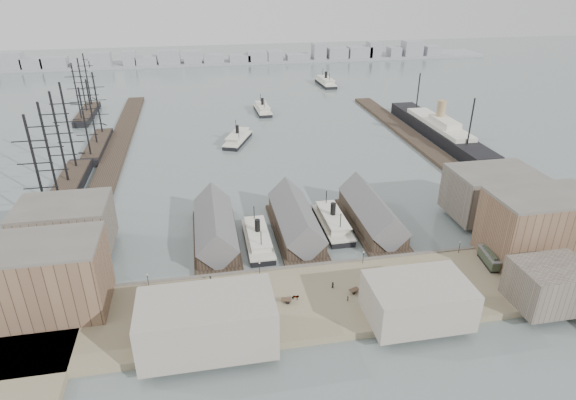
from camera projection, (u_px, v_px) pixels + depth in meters
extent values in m
plane|color=slate|center=(307.00, 261.00, 143.45)|extent=(900.00, 900.00, 0.00)
cube|color=#7D7154|center=(324.00, 299.00, 125.33)|extent=(180.00, 30.00, 2.00)
cube|color=#59544C|center=(311.00, 268.00, 138.35)|extent=(180.00, 1.20, 2.30)
cube|color=#2D231C|center=(114.00, 157.00, 220.13)|extent=(10.00, 220.00, 1.60)
cube|color=#2D231C|center=(421.00, 144.00, 235.65)|extent=(10.00, 180.00, 1.60)
cube|color=#2D231C|center=(216.00, 241.00, 152.99)|extent=(14.00, 42.00, 1.20)
cube|color=#2D231C|center=(215.00, 231.00, 152.52)|extent=(12.00, 36.00, 5.00)
cube|color=#59595B|center=(215.00, 224.00, 151.38)|extent=(12.60, 37.00, 12.60)
cube|color=#2D231C|center=(296.00, 233.00, 157.33)|extent=(14.00, 42.00, 1.20)
cube|color=#2D231C|center=(295.00, 223.00, 156.86)|extent=(12.00, 36.00, 5.00)
cube|color=#59595B|center=(295.00, 216.00, 155.72)|extent=(12.60, 37.00, 12.60)
cube|color=#2D231C|center=(372.00, 226.00, 161.66)|extent=(14.00, 42.00, 1.20)
cube|color=#2D231C|center=(371.00, 217.00, 161.19)|extent=(12.00, 36.00, 5.00)
cube|color=#59595B|center=(372.00, 210.00, 160.06)|extent=(12.60, 37.00, 12.60)
cube|color=brown|center=(36.00, 279.00, 116.36)|extent=(32.00, 18.00, 18.00)
cube|color=#60564C|center=(66.00, 227.00, 143.74)|extent=(26.00, 20.00, 14.00)
cube|color=brown|center=(539.00, 227.00, 138.83)|extent=(30.00, 18.00, 19.00)
cube|color=#60564C|center=(492.00, 194.00, 163.90)|extent=(28.00, 20.00, 15.00)
cube|color=gray|center=(418.00, 300.00, 115.44)|extent=(24.00, 16.00, 10.00)
cube|color=gray|center=(207.00, 323.00, 106.66)|extent=(30.00, 16.00, 12.00)
cube|color=#60564C|center=(551.00, 285.00, 120.18)|extent=(18.00, 14.00, 11.00)
cylinder|color=black|center=(148.00, 281.00, 128.09)|extent=(0.16, 0.16, 3.60)
sphere|color=beige|center=(147.00, 275.00, 127.26)|extent=(0.44, 0.44, 0.44)
cylinder|color=black|center=(260.00, 269.00, 133.10)|extent=(0.16, 0.16, 3.60)
sphere|color=beige|center=(259.00, 263.00, 132.27)|extent=(0.44, 0.44, 0.44)
cylinder|color=black|center=(363.00, 258.00, 138.10)|extent=(0.16, 0.16, 3.60)
sphere|color=beige|center=(364.00, 252.00, 137.27)|extent=(0.44, 0.44, 0.44)
cylinder|color=black|center=(459.00, 248.00, 143.11)|extent=(0.16, 0.16, 3.60)
sphere|color=beige|center=(460.00, 242.00, 142.28)|extent=(0.44, 0.44, 0.44)
cube|color=gray|center=(226.00, 61.00, 443.51)|extent=(500.00, 40.00, 2.00)
cube|color=gray|center=(11.00, 62.00, 401.89)|extent=(18.77, 14.00, 15.03)
cube|color=gray|center=(33.00, 64.00, 405.75)|extent=(17.36, 14.00, 10.23)
cube|color=gray|center=(55.00, 63.00, 408.64)|extent=(20.65, 14.00, 10.28)
cube|color=gray|center=(82.00, 64.00, 412.91)|extent=(14.71, 14.00, 7.23)
cube|color=gray|center=(101.00, 60.00, 414.20)|extent=(17.63, 14.00, 13.23)
cube|color=gray|center=(130.00, 59.00, 418.21)|extent=(10.74, 14.00, 13.58)
cube|color=gray|center=(146.00, 61.00, 421.56)|extent=(18.06, 14.00, 8.64)
cube|color=gray|center=(169.00, 58.00, 423.87)|extent=(18.55, 14.00, 13.29)
cube|color=gray|center=(193.00, 58.00, 427.43)|extent=(15.33, 14.00, 12.47)
cube|color=gray|center=(214.00, 59.00, 431.32)|extent=(17.56, 14.00, 8.72)
cube|color=gray|center=(240.00, 59.00, 435.43)|extent=(18.76, 14.00, 7.63)
cube|color=gray|center=(257.00, 57.00, 437.49)|extent=(17.61, 14.00, 10.35)
cube|color=gray|center=(275.00, 56.00, 440.20)|extent=(13.38, 14.00, 10.30)
cube|color=gray|center=(298.00, 58.00, 444.58)|extent=(20.73, 14.00, 6.75)
cube|color=gray|center=(319.00, 52.00, 446.00)|extent=(11.51, 14.00, 15.57)
cube|color=gray|center=(337.00, 54.00, 449.91)|extent=(18.17, 14.00, 11.26)
cube|color=gray|center=(359.00, 53.00, 453.41)|extent=(21.81, 14.00, 11.83)
cube|color=gray|center=(373.00, 50.00, 454.92)|extent=(11.12, 14.00, 15.50)
cube|color=gray|center=(394.00, 53.00, 459.50)|extent=(10.90, 14.00, 10.29)
cube|color=gray|center=(412.00, 49.00, 461.35)|extent=(17.95, 14.00, 15.72)
cube|color=gray|center=(431.00, 51.00, 465.83)|extent=(14.21, 14.00, 10.51)
cube|color=black|center=(258.00, 242.00, 151.87)|extent=(7.43, 26.02, 1.67)
cube|color=beige|center=(258.00, 239.00, 151.34)|extent=(7.81, 26.02, 0.46)
cube|color=beige|center=(258.00, 235.00, 150.77)|extent=(6.04, 18.59, 2.04)
cube|color=beige|center=(258.00, 231.00, 150.20)|extent=(6.50, 20.44, 0.37)
cylinder|color=black|center=(257.00, 226.00, 149.31)|extent=(1.67, 1.67, 4.18)
cylinder|color=black|center=(254.00, 214.00, 156.78)|extent=(0.28, 0.28, 5.58)
cylinder|color=black|center=(261.00, 240.00, 142.00)|extent=(0.28, 0.28, 5.58)
cube|color=black|center=(332.00, 225.00, 161.55)|extent=(7.74, 27.09, 1.74)
cube|color=beige|center=(332.00, 222.00, 161.00)|extent=(8.13, 27.09, 0.48)
cube|color=beige|center=(333.00, 218.00, 160.41)|extent=(6.29, 19.35, 2.13)
cube|color=beige|center=(333.00, 215.00, 159.81)|extent=(6.77, 21.28, 0.39)
cylinder|color=black|center=(333.00, 209.00, 158.88)|extent=(1.74, 1.74, 4.35)
cylinder|color=black|center=(326.00, 198.00, 166.66)|extent=(0.29, 0.29, 5.80)
cylinder|color=black|center=(340.00, 222.00, 151.27)|extent=(0.29, 0.29, 5.80)
cube|color=black|center=(238.00, 141.00, 240.04)|extent=(16.96, 27.10, 1.69)
cube|color=beige|center=(238.00, 138.00, 239.51)|extent=(17.30, 27.24, 0.47)
cube|color=beige|center=(238.00, 136.00, 238.94)|extent=(12.79, 19.64, 2.06)
cube|color=beige|center=(237.00, 133.00, 238.37)|extent=(13.94, 21.55, 0.37)
cylinder|color=black|center=(237.00, 129.00, 237.47)|extent=(1.69, 1.69, 4.21)
cylinder|color=black|center=(236.00, 125.00, 245.00)|extent=(0.28, 0.28, 5.62)
cylinder|color=black|center=(239.00, 135.00, 230.10)|extent=(0.28, 0.28, 5.62)
cube|color=black|center=(263.00, 111.00, 289.70)|extent=(8.16, 25.91, 1.65)
cube|color=beige|center=(263.00, 109.00, 289.18)|extent=(8.52, 25.92, 0.46)
cube|color=beige|center=(263.00, 107.00, 288.62)|extent=(6.55, 18.53, 2.02)
cube|color=beige|center=(262.00, 105.00, 288.06)|extent=(7.06, 20.38, 0.37)
cylinder|color=black|center=(262.00, 102.00, 287.18)|extent=(1.65, 1.65, 4.13)
cylinder|color=black|center=(261.00, 98.00, 294.55)|extent=(0.28, 0.28, 5.50)
cylinder|color=black|center=(264.00, 105.00, 279.96)|extent=(0.28, 0.28, 5.50)
cube|color=black|center=(326.00, 84.00, 355.90)|extent=(9.60, 29.93, 1.90)
cube|color=beige|center=(326.00, 82.00, 355.30)|extent=(10.03, 29.95, 0.53)
cube|color=beige|center=(326.00, 80.00, 354.65)|extent=(7.69, 21.41, 2.33)
cube|color=beige|center=(326.00, 78.00, 354.01)|extent=(8.30, 23.54, 0.42)
cylinder|color=black|center=(326.00, 75.00, 352.99)|extent=(1.90, 1.90, 4.76)
cylinder|color=black|center=(323.00, 73.00, 361.50)|extent=(0.32, 0.32, 6.35)
cylinder|color=black|center=(329.00, 78.00, 344.67)|extent=(0.32, 0.32, 6.35)
cube|color=black|center=(65.00, 194.00, 181.29)|extent=(9.51, 65.53, 3.81)
cube|color=#2D231C|center=(64.00, 189.00, 180.32)|extent=(8.98, 58.98, 0.63)
cylinder|color=black|center=(37.00, 170.00, 152.61)|extent=(0.85, 0.85, 35.94)
cylinder|color=black|center=(49.00, 153.00, 166.12)|extent=(0.85, 0.85, 35.94)
cylinder|color=black|center=(59.00, 139.00, 179.64)|extent=(0.85, 0.85, 35.94)
cylinder|color=black|center=(68.00, 127.00, 193.15)|extent=(0.85, 0.85, 35.94)
cube|color=black|center=(98.00, 146.00, 230.23)|extent=(8.17, 47.19, 3.27)
cube|color=#2D231C|center=(97.00, 143.00, 229.39)|extent=(7.71, 42.47, 0.54)
cylinder|color=black|center=(85.00, 123.00, 208.41)|extent=(0.73, 0.73, 30.85)
cylinder|color=black|center=(92.00, 113.00, 223.01)|extent=(0.73, 0.73, 30.85)
cylinder|color=black|center=(97.00, 104.00, 237.60)|extent=(0.73, 0.73, 30.85)
cube|color=black|center=(87.00, 114.00, 281.05)|extent=(8.16, 45.34, 3.26)
cube|color=#2D231C|center=(87.00, 111.00, 280.22)|extent=(7.71, 40.80, 0.54)
cylinder|color=black|center=(76.00, 92.00, 259.81)|extent=(0.73, 0.73, 30.83)
cylinder|color=black|center=(82.00, 86.00, 273.83)|extent=(0.73, 0.73, 30.83)
cylinder|color=black|center=(87.00, 80.00, 287.86)|extent=(0.73, 0.73, 30.83)
cube|color=black|center=(438.00, 131.00, 246.85)|extent=(13.04, 95.28, 6.02)
cube|color=beige|center=(439.00, 124.00, 245.10)|extent=(11.03, 55.16, 2.01)
cube|color=beige|center=(445.00, 122.00, 239.57)|extent=(8.02, 20.06, 3.01)
cylinder|color=tan|center=(441.00, 110.00, 242.03)|extent=(4.41, 4.41, 10.03)
cube|color=black|center=(488.00, 263.00, 138.26)|extent=(3.59, 9.59, 0.79)
cube|color=#313929|center=(489.00, 258.00, 137.53)|extent=(3.75, 10.09, 2.56)
cube|color=#59595B|center=(490.00, 254.00, 136.91)|extent=(4.00, 10.51, 0.30)
imported|color=black|center=(185.00, 292.00, 125.04)|extent=(1.99, 1.98, 1.64)
cube|color=#3F2D21|center=(178.00, 297.00, 123.09)|extent=(2.91, 2.89, 0.25)
cylinder|color=black|center=(180.00, 299.00, 122.88)|extent=(0.84, 0.83, 1.10)
cylinder|color=black|center=(176.00, 297.00, 123.60)|extent=(0.84, 0.83, 1.10)
imported|color=black|center=(296.00, 297.00, 123.22)|extent=(2.01, 1.30, 1.57)
cube|color=#3F2D21|center=(286.00, 300.00, 122.15)|extent=(2.90, 2.12, 0.25)
cylinder|color=black|center=(288.00, 303.00, 121.74)|extent=(1.08, 0.36, 1.10)
cylinder|color=black|center=(285.00, 299.00, 122.87)|extent=(1.08, 0.36, 1.10)
imported|color=black|center=(364.00, 292.00, 125.45)|extent=(1.69, 1.81, 1.46)
cube|color=#3F2D21|center=(354.00, 290.00, 125.83)|extent=(2.97, 2.36, 0.25)
cylinder|color=black|center=(354.00, 293.00, 125.37)|extent=(1.05, 0.49, 1.10)
cylinder|color=black|center=(354.00, 290.00, 126.60)|extent=(1.05, 0.49, 1.10)
imported|color=black|center=(164.00, 297.00, 123.56)|extent=(0.70, 0.66, 1.56)
imported|color=black|center=(196.00, 299.00, 122.57)|extent=(0.94, 0.84, 1.60)
imported|color=black|center=(210.00, 279.00, 130.33)|extent=(1.28, 1.31, 1.80)
imported|color=black|center=(256.00, 305.00, 120.37)|extent=(1.05, 1.04, 1.78)
imported|color=black|center=(333.00, 285.00, 127.93)|extent=(1.01, 0.96, 1.74)
imported|color=black|center=(348.00, 299.00, 122.78)|extent=(0.70, 0.70, 1.56)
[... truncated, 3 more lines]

